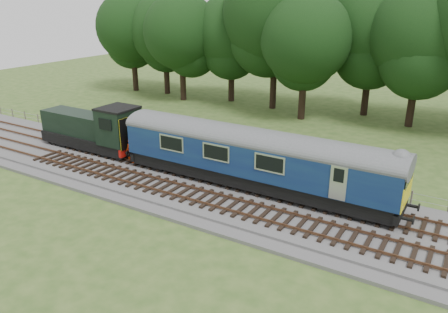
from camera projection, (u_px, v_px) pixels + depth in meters
The scene contains 9 objects.
ground at pixel (255, 204), 26.15m from camera, with size 120.00×120.00×0.00m, color #35551F.
ballast at pixel (255, 201), 26.09m from camera, with size 70.00×7.00×0.35m, color #4C4C4F.
track_north at pixel (266, 189), 27.13m from camera, with size 67.20×2.40×0.21m.
track_south at pixel (243, 208), 24.72m from camera, with size 67.20×2.40×0.21m.
fence at pixel (286, 179), 29.76m from camera, with size 64.00×0.12×1.00m, color #6B6054, non-canonical shape.
tree_line at pixel (356, 120), 43.80m from camera, with size 70.00×8.00×18.00m, color black, non-canonical shape.
dmu_railcar at pixel (253, 153), 26.83m from camera, with size 18.05×2.86×3.88m.
shunter_loco at pixel (94, 129), 33.82m from camera, with size 8.91×2.60×3.38m.
worker at pixel (131, 151), 31.37m from camera, with size 0.64×0.42×1.76m, color #FF430D.
Camera 1 is at (10.59, -21.11, 11.73)m, focal length 35.00 mm.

